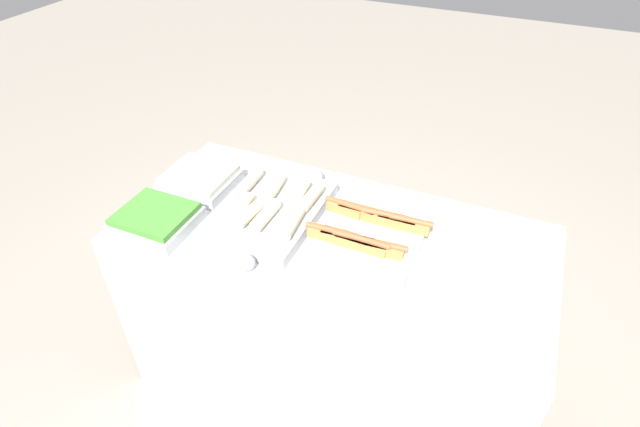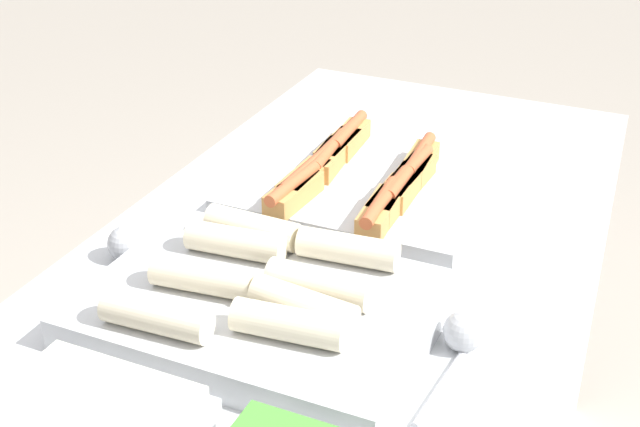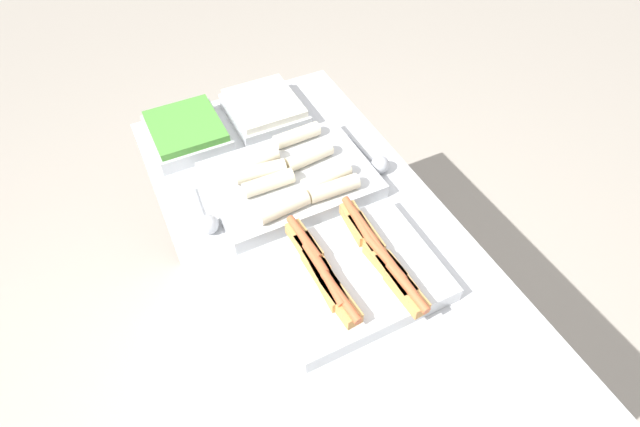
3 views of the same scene
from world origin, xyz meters
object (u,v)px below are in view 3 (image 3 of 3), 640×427
(tray_side_front, at_px, (187,132))
(tray_side_back, at_px, (264,109))
(tray_wraps, at_px, (290,178))
(serving_spoon_near, at_px, (208,223))
(tray_hotdogs, at_px, (352,272))
(serving_spoon_far, at_px, (379,163))

(tray_side_front, bearing_deg, tray_side_back, 90.00)
(tray_wraps, distance_m, serving_spoon_near, 0.29)
(tray_side_front, height_order, serving_spoon_near, tray_side_front)
(tray_side_back, bearing_deg, tray_hotdogs, -4.67)
(tray_wraps, height_order, tray_side_back, tray_wraps)
(tray_side_back, xyz_separation_m, serving_spoon_near, (0.41, -0.35, -0.01))
(tray_hotdogs, height_order, tray_wraps, tray_hotdogs)
(tray_hotdogs, bearing_deg, tray_side_back, 175.33)
(tray_wraps, distance_m, serving_spoon_far, 0.29)
(tray_hotdogs, xyz_separation_m, tray_side_front, (-0.75, -0.22, -0.00))
(tray_side_front, xyz_separation_m, serving_spoon_near, (0.41, -0.06, -0.01))
(tray_wraps, xyz_separation_m, tray_side_back, (-0.36, 0.06, -0.00))
(tray_side_front, distance_m, serving_spoon_far, 0.66)
(tray_side_back, bearing_deg, tray_wraps, -9.64)
(tray_hotdogs, bearing_deg, tray_wraps, 179.97)
(tray_hotdogs, relative_size, tray_side_back, 1.60)
(tray_hotdogs, height_order, tray_side_back, tray_hotdogs)
(tray_hotdogs, height_order, serving_spoon_near, tray_hotdogs)
(serving_spoon_near, distance_m, serving_spoon_far, 0.57)
(tray_wraps, bearing_deg, tray_hotdogs, -0.03)
(tray_side_back, relative_size, serving_spoon_far, 1.23)
(tray_hotdogs, distance_m, tray_side_back, 0.76)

